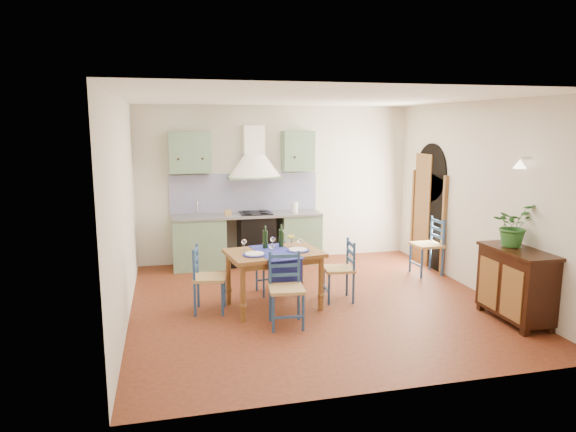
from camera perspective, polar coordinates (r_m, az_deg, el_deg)
The scene contains 13 objects.
floor at distance 7.31m, azimuth 2.99°, elevation -9.56°, with size 5.00×5.00×0.00m, color #461F0F.
back_wall at distance 9.12m, azimuth -3.86°, elevation 1.19°, with size 5.00×0.96×2.80m.
right_wall at distance 8.27m, azimuth 19.33°, elevation 1.74°, with size 0.26×5.00×2.80m.
left_wall at distance 6.70m, azimuth -17.85°, elevation 0.53°, with size 0.04×5.00×2.80m, color beige.
ceiling at distance 6.90m, azimuth 3.21°, elevation 12.97°, with size 5.00×5.00×0.01m, color white.
dining_table at distance 6.92m, azimuth -1.53°, elevation -4.68°, with size 1.34×1.04×1.10m.
chair_near at distance 6.37m, azimuth -0.22°, elevation -8.09°, with size 0.46×0.46×0.91m.
chair_far at distance 7.55m, azimuth -1.89°, elevation -5.59°, with size 0.43×0.43×0.81m.
chair_left at distance 6.91m, azimuth -8.97°, elevation -6.85°, with size 0.48×0.48×0.89m.
chair_right at distance 7.30m, azimuth 5.87°, elevation -5.93°, with size 0.44×0.44×0.87m.
chair_spare at distance 8.83m, azimuth 15.35°, elevation -3.15°, with size 0.46×0.46×0.95m.
sideboard at distance 7.09m, azimuth 23.98°, elevation -6.74°, with size 0.50×1.05×0.94m.
potted_plant at distance 7.08m, azimuth 23.70°, elevation -0.93°, with size 0.49×0.43×0.55m, color #255923.
Camera 1 is at (-1.97, -6.60, 2.45)m, focal length 32.00 mm.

